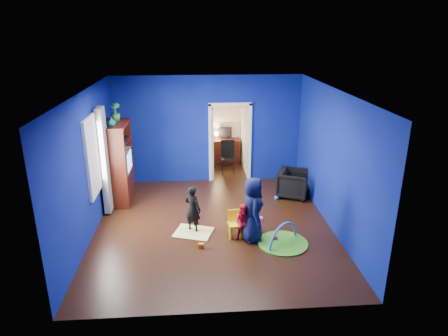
{
  "coord_description": "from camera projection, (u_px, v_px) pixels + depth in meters",
  "views": [
    {
      "loc": [
        -0.35,
        -7.68,
        4.08
      ],
      "look_at": [
        0.26,
        0.4,
        1.19
      ],
      "focal_mm": 32.0,
      "sensor_mm": 36.0,
      "label": 1
    }
  ],
  "objects": [
    {
      "name": "floor",
      "position": [
        213.0,
        226.0,
        8.61
      ],
      "size": [
        5.0,
        5.5,
        0.01
      ],
      "primitive_type": "cube",
      "color": "black",
      "rests_on": "ground"
    },
    {
      "name": "toy_2",
      "position": [
        201.0,
        246.0,
        7.76
      ],
      "size": [
        0.1,
        0.08,
        0.1
      ],
      "primitive_type": "cube",
      "color": "orange",
      "rests_on": "floor"
    },
    {
      "name": "book_shelf",
      "position": [
        225.0,
        98.0,
        12.08
      ],
      "size": [
        0.88,
        0.24,
        0.04
      ],
      "primitive_type": "cube",
      "color": "white",
      "rests_on": "study_desk"
    },
    {
      "name": "alcove",
      "position": [
        227.0,
        129.0,
        11.64
      ],
      "size": [
        1.0,
        1.75,
        2.5
      ],
      "primitive_type": null,
      "color": "silver",
      "rests_on": "floor"
    },
    {
      "name": "doorway",
      "position": [
        230.0,
        144.0,
        10.89
      ],
      "size": [
        1.16,
        0.1,
        2.1
      ],
      "primitive_type": "cube",
      "color": "white",
      "rests_on": "floor"
    },
    {
      "name": "toddler_red",
      "position": [
        244.0,
        223.0,
        7.89
      ],
      "size": [
        0.46,
        0.4,
        0.8
      ],
      "primitive_type": "imported",
      "rotation": [
        0.0,
        0.0,
        -0.28
      ],
      "color": "#AF1222",
      "rests_on": "floor"
    },
    {
      "name": "curtain",
      "position": [
        105.0,
        161.0,
        8.87
      ],
      "size": [
        0.14,
        0.42,
        2.4
      ],
      "primitive_type": "cube",
      "color": "slate",
      "rests_on": "floor"
    },
    {
      "name": "potted_plant",
      "position": [
        115.0,
        112.0,
        9.39
      ],
      "size": [
        0.27,
        0.27,
        0.42
      ],
      "primitive_type": "imported",
      "rotation": [
        0.0,
        0.0,
        -0.14
      ],
      "color": "#338E3D",
      "rests_on": "tv_armoire"
    },
    {
      "name": "yellow_blanket",
      "position": [
        193.0,
        232.0,
        8.33
      ],
      "size": [
        0.9,
        0.8,
        0.03
      ],
      "primitive_type": "cube",
      "rotation": [
        0.0,
        0.0,
        -0.32
      ],
      "color": "#F2E07A",
      "rests_on": "floor"
    },
    {
      "name": "kid_chair",
      "position": [
        235.0,
        225.0,
        8.12
      ],
      "size": [
        0.31,
        0.31,
        0.5
      ],
      "primitive_type": "cube",
      "rotation": [
        0.0,
        0.0,
        0.11
      ],
      "color": "yellow",
      "rests_on": "floor"
    },
    {
      "name": "tv_armoire",
      "position": [
        118.0,
        163.0,
        9.58
      ],
      "size": [
        0.58,
        1.14,
        1.96
      ],
      "primitive_type": "cube",
      "color": "#3D160A",
      "rests_on": "floor"
    },
    {
      "name": "folding_chair",
      "position": [
        228.0,
        158.0,
        11.6
      ],
      "size": [
        0.4,
        0.4,
        0.92
      ],
      "primitive_type": "cube",
      "color": "black",
      "rests_on": "floor"
    },
    {
      "name": "toy_arch",
      "position": [
        283.0,
        243.0,
        7.92
      ],
      "size": [
        0.7,
        0.61,
        0.88
      ],
      "primitive_type": "torus",
      "rotation": [
        1.57,
        0.0,
        0.71
      ],
      "color": "#3F8CD8",
      "rests_on": "floor"
    },
    {
      "name": "armchair",
      "position": [
        294.0,
        184.0,
        10.03
      ],
      "size": [
        0.99,
        0.98,
        0.69
      ],
      "primitive_type": "imported",
      "rotation": [
        0.0,
        0.0,
        1.15
      ],
      "color": "black",
      "rests_on": "floor"
    },
    {
      "name": "wall_right",
      "position": [
        333.0,
        160.0,
        8.3
      ],
      "size": [
        0.02,
        5.5,
        2.9
      ],
      "primitive_type": "cube",
      "color": "navy",
      "rests_on": "floor"
    },
    {
      "name": "toy_3",
      "position": [
        256.0,
        218.0,
        8.88
      ],
      "size": [
        0.11,
        0.11,
        0.11
      ],
      "primitive_type": "sphere",
      "color": "green",
      "rests_on": "floor"
    },
    {
      "name": "child_black",
      "position": [
        193.0,
        209.0,
        8.26
      ],
      "size": [
        0.44,
        0.41,
        1.02
      ],
      "primitive_type": "imported",
      "rotation": [
        0.0,
        0.0,
        2.53
      ],
      "color": "black",
      "rests_on": "floor"
    },
    {
      "name": "desk_monitor",
      "position": [
        225.0,
        132.0,
        12.45
      ],
      "size": [
        0.4,
        0.05,
        0.32
      ],
      "primitive_type": "cube",
      "color": "black",
      "rests_on": "study_desk"
    },
    {
      "name": "ceiling",
      "position": [
        212.0,
        91.0,
        7.64
      ],
      "size": [
        5.0,
        5.5,
        0.01
      ],
      "primitive_type": "cube",
      "color": "white",
      "rests_on": "wall_back"
    },
    {
      "name": "toy_0",
      "position": [
        275.0,
        238.0,
        8.05
      ],
      "size": [
        0.1,
        0.08,
        0.1
      ],
      "primitive_type": "cube",
      "color": "#ED2745",
      "rests_on": "floor"
    },
    {
      "name": "vase",
      "position": [
        112.0,
        122.0,
        8.94
      ],
      "size": [
        0.23,
        0.23,
        0.2
      ],
      "primitive_type": "imported",
      "rotation": [
        0.0,
        0.0,
        0.21
      ],
      "color": "#0C5D65",
      "rests_on": "tv_armoire"
    },
    {
      "name": "toy_1",
      "position": [
        276.0,
        197.0,
        9.93
      ],
      "size": [
        0.11,
        0.11,
        0.11
      ],
      "primitive_type": "sphere",
      "color": "blue",
      "rests_on": "floor"
    },
    {
      "name": "study_desk",
      "position": [
        225.0,
        151.0,
        12.53
      ],
      "size": [
        0.88,
        0.44,
        0.75
      ],
      "primitive_type": "cube",
      "color": "#3D140A",
      "rests_on": "floor"
    },
    {
      "name": "desk_lamp",
      "position": [
        216.0,
        134.0,
        12.38
      ],
      "size": [
        0.14,
        0.14,
        0.14
      ],
      "primitive_type": "sphere",
      "color": "#FFD88C",
      "rests_on": "study_desk"
    },
    {
      "name": "toy_4",
      "position": [
        260.0,
        219.0,
        8.81
      ],
      "size": [
        0.1,
        0.08,
        0.1
      ],
      "primitive_type": "cube",
      "color": "#DF53C4",
      "rests_on": "floor"
    },
    {
      "name": "window_left",
      "position": [
        92.0,
        156.0,
        8.24
      ],
      "size": [
        0.03,
        0.95,
        1.55
      ],
      "primitive_type": "cube",
      "color": "white",
      "rests_on": "wall_left"
    },
    {
      "name": "crt_tv",
      "position": [
        120.0,
        161.0,
        9.57
      ],
      "size": [
        0.46,
        0.7,
        0.54
      ],
      "primitive_type": "cube",
      "color": "silver",
      "rests_on": "tv_armoire"
    },
    {
      "name": "play_mat",
      "position": [
        283.0,
        243.0,
        7.93
      ],
      "size": [
        0.99,
        0.99,
        0.03
      ],
      "primitive_type": "cylinder",
      "color": "green",
      "rests_on": "floor"
    },
    {
      "name": "hopper_ball",
      "position": [
        248.0,
        224.0,
        8.25
      ],
      "size": [
        0.43,
        0.43,
        0.43
      ],
      "primitive_type": "sphere",
      "color": "yellow",
      "rests_on": "floor"
    },
    {
      "name": "wall_back",
      "position": [
        208.0,
        130.0,
        10.71
      ],
      "size": [
        5.0,
        0.02,
        2.9
      ],
      "primitive_type": "cube",
      "color": "navy",
      "rests_on": "floor"
    },
    {
      "name": "wall_left",
      "position": [
        88.0,
        166.0,
        7.95
      ],
      "size": [
        0.02,
        5.5,
        2.9
      ],
      "primitive_type": "cube",
      "color": "navy",
      "rests_on": "floor"
    },
    {
      "name": "child_navy",
      "position": [
        253.0,
        210.0,
        7.87
      ],
      "size": [
        0.44,
        0.66,
        1.33
      ],
      "primitive_type": "imported",
      "rotation": [
        0.0,
        0.0,
        1.59
      ],
      "color": "#10173D",
      "rests_on": "floor"
    },
    {
      "name": "wall_front",
      "position": [
        223.0,
        227.0,
        5.54
      ],
      "size": [
        5.0,
        0.02,
        2.9
      ],
      "primitive_type": "cube",
      "color": "navy",
      "rests_on": "floor"
    }
  ]
}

